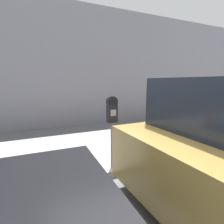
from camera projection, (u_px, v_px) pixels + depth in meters
name	position (u px, v px, depth m)	size (l,w,h in m)	color
ground_plane	(136.00, 204.00, 2.65)	(60.00, 60.00, 0.00)	slate
sidewalk	(92.00, 149.00, 4.62)	(24.00, 2.80, 0.14)	#9E9B96
building_facade	(68.00, 66.00, 7.03)	(24.00, 0.30, 4.89)	gray
parking_meter	(112.00, 116.00, 3.31)	(0.21, 0.12, 1.43)	slate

